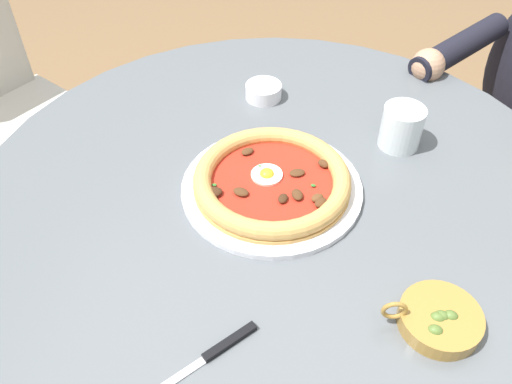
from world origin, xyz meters
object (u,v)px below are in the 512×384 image
(pizza_on_plate, at_px, (272,182))
(water_glass, at_px, (401,129))
(steak_knife, at_px, (210,355))
(dining_table, at_px, (277,251))
(ramekin_capers, at_px, (264,91))
(olive_pan, at_px, (439,319))

(pizza_on_plate, bearing_deg, water_glass, -140.96)
(pizza_on_plate, bearing_deg, steak_knife, 86.22)
(water_glass, bearing_deg, dining_table, 41.10)
(ramekin_capers, distance_m, olive_pan, 0.56)
(water_glass, xyz_separation_m, steak_knife, (0.22, 0.47, -0.03))
(pizza_on_plate, height_order, steak_knife, pizza_on_plate)
(pizza_on_plate, distance_m, ramekin_capers, 0.26)
(steak_knife, xyz_separation_m, olive_pan, (-0.27, -0.10, 0.01))
(pizza_on_plate, xyz_separation_m, steak_knife, (0.02, 0.31, -0.01))
(water_glass, bearing_deg, pizza_on_plate, 39.04)
(water_glass, bearing_deg, ramekin_capers, -19.81)
(dining_table, bearing_deg, pizza_on_plate, -0.45)
(olive_pan, bearing_deg, ramekin_capers, -55.25)
(steak_knife, xyz_separation_m, ramekin_capers, (0.04, -0.56, 0.01))
(water_glass, relative_size, olive_pan, 0.58)
(steak_knife, bearing_deg, olive_pan, -159.45)
(dining_table, height_order, ramekin_capers, ramekin_capers)
(pizza_on_plate, relative_size, ramekin_capers, 4.13)
(olive_pan, bearing_deg, pizza_on_plate, -38.55)
(dining_table, xyz_separation_m, steak_knife, (0.03, 0.31, 0.16))
(water_glass, bearing_deg, steak_knife, 64.85)
(dining_table, bearing_deg, olive_pan, 139.89)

